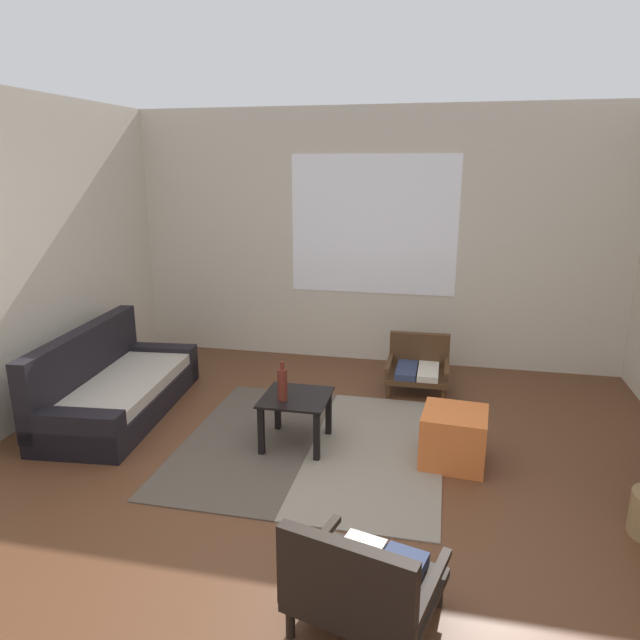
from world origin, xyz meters
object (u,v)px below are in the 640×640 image
(glass_bottle, at_px, (282,384))
(coffee_table, at_px, (296,407))
(ottoman_orange, at_px, (454,437))
(armchair_striped_foreground, at_px, (361,584))
(armchair_by_window, at_px, (418,365))
(couch, at_px, (114,388))

(glass_bottle, bearing_deg, coffee_table, 47.74)
(coffee_table, relative_size, ottoman_orange, 1.13)
(armchair_striped_foreground, xyz_separation_m, ottoman_orange, (0.43, 1.72, -0.07))
(armchair_by_window, xyz_separation_m, ottoman_orange, (0.33, -1.39, -0.04))
(coffee_table, distance_m, glass_bottle, 0.25)
(couch, xyz_separation_m, glass_bottle, (1.63, -0.33, 0.31))
(coffee_table, bearing_deg, ottoman_orange, -0.90)
(ottoman_orange, bearing_deg, glass_bottle, -176.92)
(armchair_by_window, xyz_separation_m, glass_bottle, (-0.94, -1.46, 0.29))
(coffee_table, distance_m, armchair_by_window, 1.62)
(coffee_table, height_order, ottoman_orange, coffee_table)
(couch, height_order, armchair_striped_foreground, couch)
(coffee_table, height_order, armchair_by_window, armchair_by_window)
(coffee_table, xyz_separation_m, armchair_striped_foreground, (0.76, -1.74, -0.05))
(armchair_striped_foreground, bearing_deg, ottoman_orange, 76.07)
(coffee_table, bearing_deg, armchair_by_window, 57.88)
(armchair_striped_foreground, relative_size, glass_bottle, 2.52)
(ottoman_orange, distance_m, glass_bottle, 1.32)
(armchair_striped_foreground, distance_m, ottoman_orange, 1.78)
(ottoman_orange, bearing_deg, armchair_by_window, 103.47)
(glass_bottle, bearing_deg, couch, 168.60)
(armchair_striped_foreground, relative_size, ottoman_orange, 1.69)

